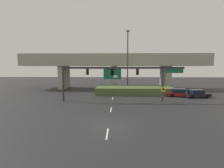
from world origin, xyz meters
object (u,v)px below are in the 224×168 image
Objects in this scene: highway_light_pole_near at (128,60)px; parked_sedan_mid_right at (197,94)px; signal_gantry at (120,73)px; speed_limit_sign at (163,93)px; parked_sedan_near_right at (179,93)px.

parked_sedan_mid_right is at bearing -32.20° from highway_light_pole_near.
signal_gantry is 7.65× the size of speed_limit_sign.
parked_sedan_near_right is 1.00× the size of parked_sedan_mid_right.
highway_light_pole_near reaches higher than speed_limit_sign.
parked_sedan_near_right is 2.88m from parked_sedan_mid_right.
speed_limit_sign reaches higher than parked_sedan_mid_right.
highway_light_pole_near reaches higher than parked_sedan_mid_right.
highway_light_pole_near is at bearing 80.87° from signal_gantry.
speed_limit_sign is 9.40m from parked_sedan_mid_right.
parked_sedan_mid_right is (11.92, -7.51, -6.39)m from highway_light_pole_near.
parked_sedan_mid_right is (7.42, 5.70, -0.97)m from speed_limit_sign.
highway_light_pole_near reaches higher than signal_gantry.
highway_light_pole_near is (-4.50, 13.20, 5.42)m from speed_limit_sign.
parked_sedan_near_right is at bearing 23.59° from signal_gantry.
speed_limit_sign is at bearing -151.80° from parked_sedan_mid_right.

